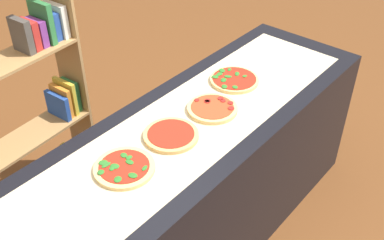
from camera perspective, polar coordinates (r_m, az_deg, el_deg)
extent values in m
plane|color=brown|center=(3.06, 0.00, -14.38)|extent=(12.00, 12.00, 0.00)
cube|color=black|center=(2.71, 0.00, -8.22)|extent=(2.50, 0.76, 0.93)
cube|color=beige|center=(2.40, 0.00, -0.36)|extent=(2.23, 0.56, 0.00)
cylinder|color=#DBB26B|center=(2.15, -8.33, -5.86)|extent=(0.28, 0.28, 0.02)
cylinder|color=#AD2314|center=(2.14, -8.36, -5.64)|extent=(0.23, 0.23, 0.00)
ellipsoid|color=#286B23|center=(2.11, -5.86, -5.91)|extent=(0.04, 0.03, 0.00)
ellipsoid|color=#286B23|center=(2.08, -9.14, -7.23)|extent=(0.05, 0.05, 0.00)
ellipsoid|color=#286B23|center=(2.12, -11.17, -6.32)|extent=(0.04, 0.04, 0.00)
ellipsoid|color=#286B23|center=(2.08, -7.32, -6.78)|extent=(0.04, 0.05, 0.00)
ellipsoid|color=#286B23|center=(2.17, -10.89, -5.18)|extent=(0.06, 0.05, 0.00)
ellipsoid|color=#286B23|center=(2.14, -9.51, -5.63)|extent=(0.05, 0.05, 0.00)
ellipsoid|color=#286B23|center=(2.19, -8.42, -4.30)|extent=(0.04, 0.05, 0.00)
ellipsoid|color=#286B23|center=(2.15, -7.70, -5.15)|extent=(0.03, 0.05, 0.00)
ellipsoid|color=#286B23|center=(2.18, -7.79, -4.58)|extent=(0.04, 0.03, 0.00)
ellipsoid|color=#286B23|center=(2.15, -10.55, -5.47)|extent=(0.05, 0.03, 0.00)
ellipsoid|color=#286B23|center=(2.13, -9.85, -5.91)|extent=(0.04, 0.04, 0.00)
cylinder|color=tan|center=(2.31, -2.61, -1.89)|extent=(0.28, 0.28, 0.02)
cylinder|color=#AD2314|center=(2.30, -2.62, -1.66)|extent=(0.23, 0.23, 0.00)
cylinder|color=#DBB26B|center=(2.49, 2.52, 1.42)|extent=(0.27, 0.27, 0.02)
cylinder|color=red|center=(2.48, 2.53, 1.65)|extent=(0.23, 0.23, 0.00)
cylinder|color=maroon|center=(2.52, 1.93, 2.41)|extent=(0.03, 0.03, 0.00)
cylinder|color=maroon|center=(2.51, 4.77, 2.13)|extent=(0.03, 0.03, 0.00)
cylinder|color=maroon|center=(2.47, 4.86, 1.45)|extent=(0.03, 0.03, 0.00)
cylinder|color=maroon|center=(2.51, 1.89, 2.28)|extent=(0.03, 0.03, 0.00)
cylinder|color=maroon|center=(2.54, 3.52, 2.68)|extent=(0.03, 0.03, 0.00)
cylinder|color=maroon|center=(2.53, 3.84, 2.39)|extent=(0.03, 0.03, 0.00)
cylinder|color=maroon|center=(2.53, 0.58, 2.48)|extent=(0.03, 0.03, 0.00)
cylinder|color=#DBB26B|center=(2.74, 5.23, 4.94)|extent=(0.29, 0.29, 0.02)
cylinder|color=#AD2314|center=(2.74, 5.24, 5.14)|extent=(0.26, 0.26, 0.00)
ellipsoid|color=#286B23|center=(2.78, 5.58, 5.74)|extent=(0.05, 0.04, 0.00)
ellipsoid|color=#286B23|center=(2.76, 6.50, 5.40)|extent=(0.04, 0.03, 0.00)
ellipsoid|color=#286B23|center=(2.77, 5.58, 5.68)|extent=(0.05, 0.04, 0.00)
ellipsoid|color=#286B23|center=(2.76, 3.28, 5.61)|extent=(0.05, 0.03, 0.00)
ellipsoid|color=#286B23|center=(2.73, 2.88, 5.34)|extent=(0.04, 0.04, 0.00)
ellipsoid|color=#286B23|center=(2.71, 3.91, 4.95)|extent=(0.06, 0.05, 0.00)
ellipsoid|color=#286B23|center=(2.77, 3.47, 5.72)|extent=(0.05, 0.04, 0.00)
ellipsoid|color=#286B23|center=(2.81, 4.64, 6.23)|extent=(0.04, 0.03, 0.00)
ellipsoid|color=#286B23|center=(2.80, 3.73, 6.12)|extent=(0.06, 0.06, 0.00)
ellipsoid|color=#286B23|center=(2.65, 4.02, 4.15)|extent=(0.05, 0.05, 0.00)
ellipsoid|color=#286B23|center=(2.74, 4.45, 5.38)|extent=(0.05, 0.05, 0.00)
ellipsoid|color=#286B23|center=(2.65, 5.33, 4.08)|extent=(0.04, 0.05, 0.00)
cube|color=#A87A47|center=(3.13, -14.64, 5.72)|extent=(0.04, 0.25, 1.65)
cube|color=#A87A47|center=(3.44, -17.33, -8.88)|extent=(0.78, 0.30, 0.02)
cube|color=#2D753D|center=(3.52, -13.30, -4.56)|extent=(0.05, 0.18, 0.18)
cube|color=#753384|center=(3.49, -13.91, -4.68)|extent=(0.06, 0.20, 0.23)
cube|color=gold|center=(3.46, -14.54, -4.94)|extent=(0.05, 0.17, 0.25)
cube|color=#2D753D|center=(3.45, -15.01, -5.54)|extent=(0.04, 0.15, 0.22)
cube|color=#2D753D|center=(3.45, -15.45, -6.25)|extent=(0.04, 0.15, 0.16)
cube|color=gold|center=(3.43, -15.94, -6.57)|extent=(0.05, 0.19, 0.17)
cube|color=#A87A47|center=(3.09, -19.14, -1.78)|extent=(0.78, 0.30, 0.02)
cube|color=#2D753D|center=(3.19, -14.70, 3.07)|extent=(0.04, 0.15, 0.22)
cube|color=gold|center=(3.16, -15.29, 2.86)|extent=(0.04, 0.19, 0.24)
cube|color=orange|center=(3.15, -15.79, 2.29)|extent=(0.04, 0.18, 0.21)
cube|color=#234799|center=(3.14, -16.21, 1.72)|extent=(0.05, 0.20, 0.17)
cube|color=#A87A47|center=(2.81, -21.34, 6.95)|extent=(0.78, 0.30, 0.02)
cube|color=silver|center=(2.93, -16.39, 11.78)|extent=(0.05, 0.17, 0.20)
cube|color=#234799|center=(2.92, -17.02, 11.13)|extent=(0.05, 0.14, 0.17)
cube|color=#2D753D|center=(2.87, -17.97, 11.42)|extent=(0.05, 0.17, 0.25)
cube|color=#753384|center=(2.86, -18.58, 10.22)|extent=(0.05, 0.15, 0.16)
cube|color=#B22823|center=(2.83, -19.42, 9.92)|extent=(0.05, 0.14, 0.17)
cube|color=#47423D|center=(2.80, -20.27, 9.75)|extent=(0.05, 0.15, 0.20)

